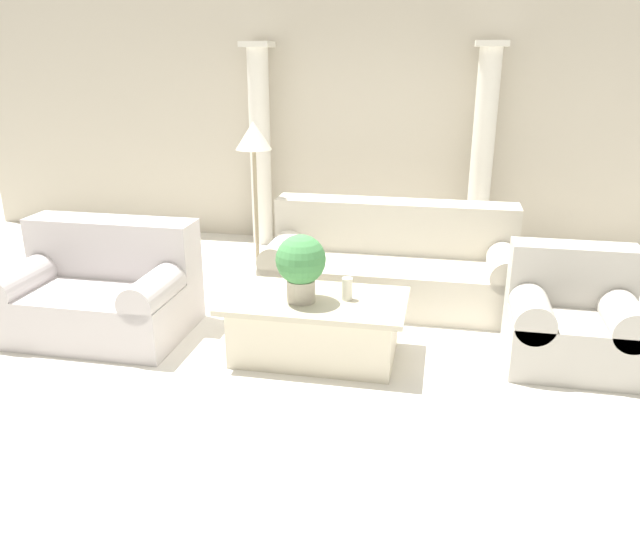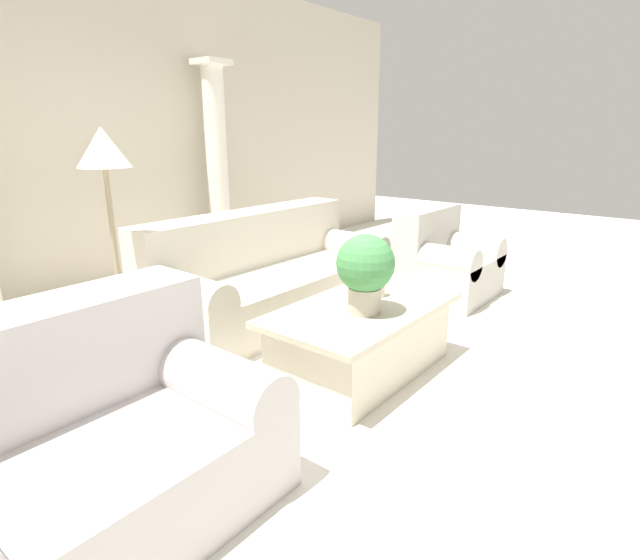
% 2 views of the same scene
% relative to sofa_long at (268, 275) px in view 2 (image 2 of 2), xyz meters
% --- Properties ---
extents(ground_plane, '(16.00, 16.00, 0.00)m').
position_rel_sofa_long_xyz_m(ground_plane, '(-0.44, -0.88, -0.34)').
color(ground_plane, silver).
extents(wall_back, '(10.00, 0.06, 3.20)m').
position_rel_sofa_long_xyz_m(wall_back, '(-0.44, 1.86, 1.26)').
color(wall_back, beige).
rests_on(wall_back, ground_plane).
extents(sofa_long, '(2.23, 0.97, 0.87)m').
position_rel_sofa_long_xyz_m(sofa_long, '(0.00, 0.00, 0.00)').
color(sofa_long, beige).
rests_on(sofa_long, ground_plane).
extents(loveseat, '(1.42, 0.97, 0.87)m').
position_rel_sofa_long_xyz_m(loveseat, '(-2.25, -1.14, 0.01)').
color(loveseat, beige).
rests_on(loveseat, ground_plane).
extents(coffee_table, '(1.34, 0.76, 0.46)m').
position_rel_sofa_long_xyz_m(coffee_table, '(-0.44, -1.29, -0.10)').
color(coffee_table, beige).
rests_on(coffee_table, ground_plane).
extents(potted_plant, '(0.36, 0.36, 0.49)m').
position_rel_sofa_long_xyz_m(potted_plant, '(-0.53, -1.36, 0.41)').
color(potted_plant, '#B2A893').
rests_on(potted_plant, coffee_table).
extents(pillar_candle, '(0.08, 0.08, 0.17)m').
position_rel_sofa_long_xyz_m(pillar_candle, '(-0.21, -1.27, 0.21)').
color(pillar_candle, silver).
rests_on(pillar_candle, coffee_table).
extents(floor_lamp, '(0.33, 0.33, 1.58)m').
position_rel_sofa_long_xyz_m(floor_lamp, '(-1.31, 0.12, 1.00)').
color(floor_lamp, gray).
rests_on(floor_lamp, ground_plane).
extents(column_right, '(0.33, 0.33, 2.28)m').
position_rel_sofa_long_xyz_m(column_right, '(0.81, 1.57, 0.83)').
color(column_right, silver).
rests_on(column_right, ground_plane).
extents(armchair, '(0.90, 0.78, 0.84)m').
position_rel_sofa_long_xyz_m(armchair, '(1.40, -0.99, 0.00)').
color(armchair, '#B7B2A8').
rests_on(armchair, ground_plane).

